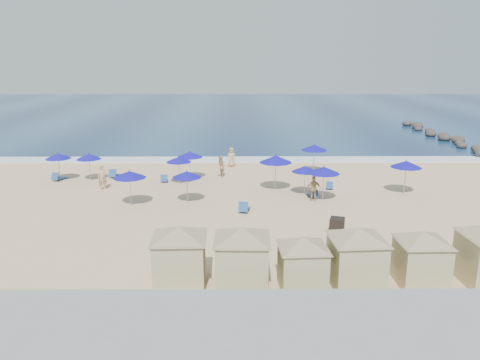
# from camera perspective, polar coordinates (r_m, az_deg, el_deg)

# --- Properties ---
(ground) EXTENTS (160.00, 160.00, 0.00)m
(ground) POSITION_cam_1_polar(r_m,az_deg,el_deg) (29.21, 0.09, -4.07)
(ground) COLOR #DAB88A
(ground) RESTS_ON ground
(ocean) EXTENTS (160.00, 80.00, 0.06)m
(ocean) POSITION_cam_1_polar(r_m,az_deg,el_deg) (83.17, -0.23, 8.31)
(ocean) COLOR #0E2750
(ocean) RESTS_ON ground
(surf_line) EXTENTS (160.00, 2.50, 0.08)m
(surf_line) POSITION_cam_1_polar(r_m,az_deg,el_deg) (44.15, -0.08, 2.50)
(surf_line) COLOR white
(surf_line) RESTS_ON ground
(seawall) EXTENTS (160.00, 6.10, 1.22)m
(seawall) POSITION_cam_1_polar(r_m,az_deg,el_deg) (16.66, 0.50, -17.10)
(seawall) COLOR gray
(seawall) RESTS_ON ground
(rock_jetty) EXTENTS (2.56, 26.66, 0.96)m
(rock_jetty) POSITION_cam_1_polar(r_m,az_deg,el_deg) (58.57, 24.15, 4.59)
(rock_jetty) COLOR #2D2726
(rock_jetty) RESTS_ON ground
(trash_bin) EXTENTS (0.97, 0.97, 0.77)m
(trash_bin) POSITION_cam_1_polar(r_m,az_deg,el_deg) (26.73, 11.74, -5.36)
(trash_bin) COLOR black
(trash_bin) RESTS_ON ground
(cabana_0) EXTENTS (4.58, 4.58, 2.88)m
(cabana_0) POSITION_cam_1_polar(r_m,az_deg,el_deg) (20.08, -7.40, -8.21)
(cabana_0) COLOR #C0B583
(cabana_0) RESTS_ON ground
(cabana_1) EXTENTS (4.67, 4.67, 2.93)m
(cabana_1) POSITION_cam_1_polar(r_m,az_deg,el_deg) (19.69, 0.26, -8.47)
(cabana_1) COLOR #C0B583
(cabana_1) RESTS_ON ground
(cabana_2) EXTENTS (4.06, 4.06, 2.55)m
(cabana_2) POSITION_cam_1_polar(r_m,az_deg,el_deg) (19.75, 7.66, -9.22)
(cabana_2) COLOR #C0B583
(cabana_2) RESTS_ON ground
(cabana_3) EXTENTS (4.55, 4.55, 2.86)m
(cabana_3) POSITION_cam_1_polar(r_m,az_deg,el_deg) (20.41, 14.07, -8.20)
(cabana_3) COLOR #C0B583
(cabana_3) RESTS_ON ground
(cabana_4) EXTENTS (4.20, 4.20, 2.63)m
(cabana_4) POSITION_cam_1_polar(r_m,az_deg,el_deg) (21.39, 21.30, -8.07)
(cabana_4) COLOR #C0B583
(cabana_4) RESTS_ON ground
(umbrella_0) EXTENTS (2.00, 2.00, 2.27)m
(umbrella_0) POSITION_cam_1_polar(r_m,az_deg,el_deg) (39.05, -21.31, 2.74)
(umbrella_0) COLOR #A5A8AD
(umbrella_0) RESTS_ON ground
(umbrella_1) EXTENTS (1.95, 1.95, 2.21)m
(umbrella_1) POSITION_cam_1_polar(r_m,az_deg,el_deg) (38.28, -17.96, 2.73)
(umbrella_1) COLOR #A5A8AD
(umbrella_1) RESTS_ON ground
(umbrella_2) EXTENTS (2.14, 2.14, 2.43)m
(umbrella_2) POSITION_cam_1_polar(r_m,az_deg,el_deg) (30.92, -13.33, 0.66)
(umbrella_2) COLOR #A5A8AD
(umbrella_2) RESTS_ON ground
(umbrella_3) EXTENTS (2.03, 2.03, 2.31)m
(umbrella_3) POSITION_cam_1_polar(r_m,az_deg,el_deg) (37.02, -6.13, 3.11)
(umbrella_3) COLOR #A5A8AD
(umbrella_3) RESTS_ON ground
(umbrella_4) EXTENTS (1.94, 1.94, 2.21)m
(umbrella_4) POSITION_cam_1_polar(r_m,az_deg,el_deg) (35.73, -7.48, 2.51)
(umbrella_4) COLOR #A5A8AD
(umbrella_4) RESTS_ON ground
(umbrella_5) EXTENTS (1.97, 1.97, 2.25)m
(umbrella_5) POSITION_cam_1_polar(r_m,az_deg,el_deg) (30.99, -6.49, 0.70)
(umbrella_5) COLOR #A5A8AD
(umbrella_5) RESTS_ON ground
(umbrella_6) EXTENTS (2.38, 2.38, 2.71)m
(umbrella_6) POSITION_cam_1_polar(r_m,az_deg,el_deg) (33.59, 4.37, 2.56)
(umbrella_6) COLOR #A5A8AD
(umbrella_6) RESTS_ON ground
(umbrella_7) EXTENTS (2.18, 2.18, 2.48)m
(umbrella_7) POSITION_cam_1_polar(r_m,az_deg,el_deg) (31.57, 10.18, 1.19)
(umbrella_7) COLOR #A5A8AD
(umbrella_7) RESTS_ON ground
(umbrella_8) EXTENTS (2.19, 2.19, 2.50)m
(umbrella_8) POSITION_cam_1_polar(r_m,az_deg,el_deg) (39.28, 9.04, 3.93)
(umbrella_8) COLOR #A5A8AD
(umbrella_8) RESTS_ON ground
(umbrella_9) EXTENTS (1.91, 1.91, 2.18)m
(umbrella_9) POSITION_cam_1_polar(r_m,az_deg,el_deg) (32.83, 7.95, 1.34)
(umbrella_9) COLOR #A5A8AD
(umbrella_9) RESTS_ON ground
(umbrella_10) EXTENTS (2.20, 2.20, 2.50)m
(umbrella_10) POSITION_cam_1_polar(r_m,az_deg,el_deg) (34.74, 19.61, 1.83)
(umbrella_10) COLOR #A5A8AD
(umbrella_10) RESTS_ON ground
(beach_chair_0) EXTENTS (1.01, 1.43, 0.72)m
(beach_chair_0) POSITION_cam_1_polar(r_m,az_deg,el_deg) (39.47, -21.28, 0.30)
(beach_chair_0) COLOR navy
(beach_chair_0) RESTS_ON ground
(beach_chair_1) EXTENTS (0.78, 1.44, 0.75)m
(beach_chair_1) POSITION_cam_1_polar(r_m,az_deg,el_deg) (39.13, -15.07, 0.71)
(beach_chair_1) COLOR navy
(beach_chair_1) RESTS_ON ground
(beach_chair_2) EXTENTS (0.65, 1.23, 0.65)m
(beach_chair_2) POSITION_cam_1_polar(r_m,az_deg,el_deg) (36.88, -9.24, 0.13)
(beach_chair_2) COLOR navy
(beach_chair_2) RESTS_ON ground
(beach_chair_3) EXTENTS (0.81, 1.42, 0.74)m
(beach_chair_3) POSITION_cam_1_polar(r_m,az_deg,el_deg) (29.44, 0.51, -3.40)
(beach_chair_3) COLOR navy
(beach_chair_3) RESTS_ON ground
(beach_chair_4) EXTENTS (0.62, 1.22, 0.65)m
(beach_chair_4) POSITION_cam_1_polar(r_m,az_deg,el_deg) (32.71, 8.90, -1.76)
(beach_chair_4) COLOR navy
(beach_chair_4) RESTS_ON ground
(beach_chair_5) EXTENTS (0.74, 1.22, 0.62)m
(beach_chair_5) POSITION_cam_1_polar(r_m,az_deg,el_deg) (35.10, 10.87, -0.72)
(beach_chair_5) COLOR navy
(beach_chair_5) RESTS_ON ground
(beachgoer_0) EXTENTS (0.79, 0.65, 1.86)m
(beachgoer_0) POSITION_cam_1_polar(r_m,az_deg,el_deg) (35.52, -16.44, 0.31)
(beachgoer_0) COLOR tan
(beachgoer_0) RESTS_ON ground
(beachgoer_1) EXTENTS (0.91, 1.02, 1.75)m
(beachgoer_1) POSITION_cam_1_polar(r_m,az_deg,el_deg) (37.74, -2.39, 1.66)
(beachgoer_1) COLOR tan
(beachgoer_1) RESTS_ON ground
(beachgoer_2) EXTENTS (1.05, 0.54, 1.72)m
(beachgoer_2) POSITION_cam_1_polar(r_m,az_deg,el_deg) (31.82, 8.97, -1.05)
(beachgoer_2) COLOR tan
(beachgoer_2) RESTS_ON ground
(beachgoer_3) EXTENTS (0.90, 0.65, 1.72)m
(beachgoer_3) POSITION_cam_1_polar(r_m,az_deg,el_deg) (41.33, -1.05, 2.81)
(beachgoer_3) COLOR tan
(beachgoer_3) RESTS_ON ground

